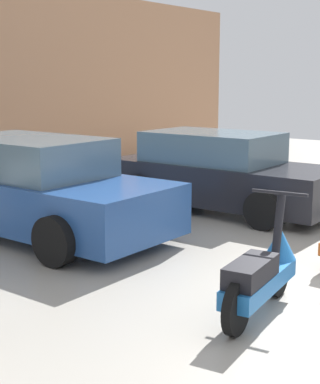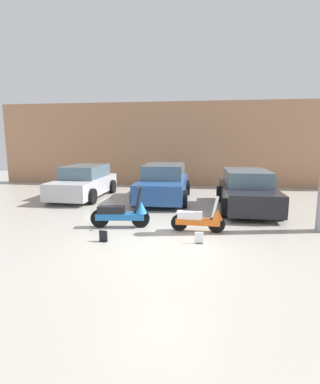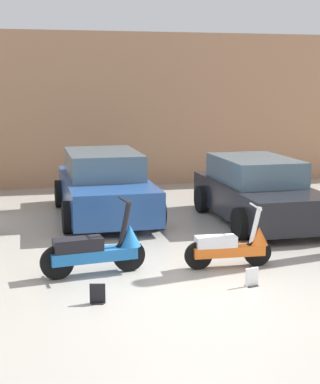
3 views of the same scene
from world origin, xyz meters
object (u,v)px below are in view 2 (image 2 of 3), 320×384
scooter_front_left (123,213)px  placard_near_right_scooter (199,238)px  car_rear_left (84,182)px  scooter_front_right (200,219)px  car_rear_center (164,183)px  placard_near_left_scooter (103,237)px  car_rear_right (247,191)px

scooter_front_left → placard_near_right_scooter: size_ratio=6.00×
car_rear_left → scooter_front_left: bearing=35.2°
scooter_front_right → placard_near_right_scooter: size_ratio=5.24×
car_rear_center → placard_near_left_scooter: (-0.71, -5.03, -0.54)m
car_rear_right → placard_near_left_scooter: 5.36m
scooter_front_left → car_rear_center: 3.93m
scooter_front_left → car_rear_right: (3.53, 2.71, 0.23)m
car_rear_right → placard_near_right_scooter: (-1.51, -3.67, -0.50)m
scooter_front_right → placard_near_right_scooter: bearing=-89.0°
car_rear_center → placard_near_right_scooter: 5.08m
scooter_front_left → car_rear_center: bearing=73.7°
car_rear_left → car_rear_center: bearing=90.4°
scooter_front_left → scooter_front_right: bearing=-10.6°
scooter_front_right → car_rear_right: car_rear_right is taller
scooter_front_left → car_rear_left: (-2.67, 3.90, 0.22)m
placard_near_left_scooter → placard_near_right_scooter: size_ratio=1.00×
scooter_front_left → car_rear_center: car_rear_center is taller
car_rear_left → car_rear_right: size_ratio=0.98×
car_rear_right → placard_near_right_scooter: 4.00m
scooter_front_left → scooter_front_right: scooter_front_left is taller
car_rear_center → placard_near_right_scooter: (1.46, -4.83, -0.54)m
scooter_front_left → scooter_front_right: size_ratio=1.15×
scooter_front_right → car_rear_right: bearing=63.4°
scooter_front_left → car_rear_left: size_ratio=0.41×
scooter_front_right → car_rear_center: size_ratio=0.34×
car_rear_left → placard_near_left_scooter: 5.67m
placard_near_right_scooter → scooter_front_right: bearing=89.4°
car_rear_right → car_rear_center: bearing=-112.4°
scooter_front_left → placard_near_right_scooter: scooter_front_left is taller
placard_near_left_scooter → placard_near_right_scooter: (2.16, 0.20, 0.00)m
car_rear_right → car_rear_left: bearing=-101.8°
scooter_front_right → car_rear_center: (-1.47, 3.97, 0.31)m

